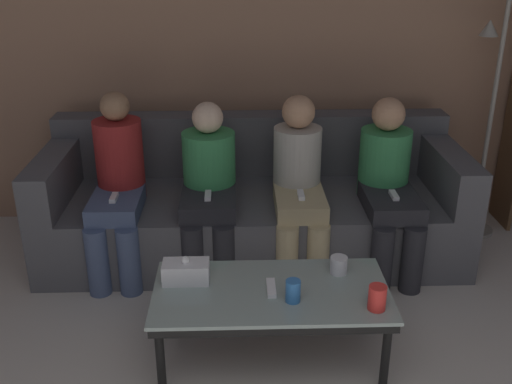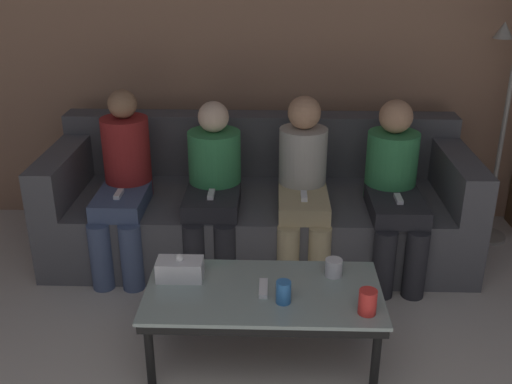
{
  "view_description": "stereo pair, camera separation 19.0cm",
  "coord_description": "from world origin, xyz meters",
  "views": [
    {
      "loc": [
        -0.1,
        -0.28,
        1.92
      ],
      "look_at": [
        0.0,
        2.67,
        0.66
      ],
      "focal_mm": 42.0,
      "sensor_mm": 36.0,
      "label": 1
    },
    {
      "loc": [
        0.09,
        -0.28,
        1.92
      ],
      "look_at": [
        0.0,
        2.67,
        0.66
      ],
      "focal_mm": 42.0,
      "sensor_mm": 36.0,
      "label": 2
    }
  ],
  "objects": [
    {
      "name": "wall_back",
      "position": [
        0.0,
        3.85,
        1.3
      ],
      "size": [
        12.0,
        0.06,
        2.6
      ],
      "color": "#9E755B",
      "rests_on": "ground_plane"
    },
    {
      "name": "game_remote",
      "position": [
        0.05,
        2.1,
        0.42
      ],
      "size": [
        0.04,
        0.15,
        0.02
      ],
      "color": "white",
      "rests_on": "coffee_table"
    },
    {
      "name": "cup_near_left",
      "position": [
        0.39,
        2.24,
        0.45
      ],
      "size": [
        0.08,
        0.08,
        0.09
      ],
      "color": "silver",
      "rests_on": "coffee_table"
    },
    {
      "name": "seated_person_mid_right",
      "position": [
        0.27,
        3.07,
        0.56
      ],
      "size": [
        0.31,
        0.65,
        1.06
      ],
      "color": "tan",
      "rests_on": "ground_plane"
    },
    {
      "name": "coffee_table",
      "position": [
        0.05,
        2.1,
        0.37
      ],
      "size": [
        1.1,
        0.56,
        0.41
      ],
      "color": "#8C9E99",
      "rests_on": "ground_plane"
    },
    {
      "name": "seated_person_right_end",
      "position": [
        0.82,
        3.06,
        0.55
      ],
      "size": [
        0.31,
        0.69,
        1.04
      ],
      "color": "#28282D",
      "rests_on": "ground_plane"
    },
    {
      "name": "seated_person_mid_left",
      "position": [
        -0.27,
        3.08,
        0.55
      ],
      "size": [
        0.32,
        0.65,
        1.02
      ],
      "color": "#28282D",
      "rests_on": "ground_plane"
    },
    {
      "name": "tissue_box",
      "position": [
        -0.35,
        2.19,
        0.46
      ],
      "size": [
        0.22,
        0.12,
        0.13
      ],
      "color": "white",
      "rests_on": "coffee_table"
    },
    {
      "name": "cup_far_center",
      "position": [
        0.14,
        2.0,
        0.46
      ],
      "size": [
        0.07,
        0.07,
        0.11
      ],
      "color": "#3372BF",
      "rests_on": "coffee_table"
    },
    {
      "name": "cup_near_right",
      "position": [
        0.51,
        1.93,
        0.47
      ],
      "size": [
        0.08,
        0.08,
        0.11
      ],
      "color": "red",
      "rests_on": "coffee_table"
    },
    {
      "name": "standing_lamp",
      "position": [
        1.59,
        3.48,
        1.02
      ],
      "size": [
        0.31,
        0.26,
        1.66
      ],
      "color": "gray",
      "rests_on": "ground_plane"
    },
    {
      "name": "seated_person_left_end",
      "position": [
        -0.82,
        3.07,
        0.57
      ],
      "size": [
        0.31,
        0.65,
        1.09
      ],
      "color": "#47567A",
      "rests_on": "ground_plane"
    },
    {
      "name": "couch",
      "position": [
        0.0,
        3.3,
        0.3
      ],
      "size": [
        2.64,
        0.97,
        0.83
      ],
      "color": "#515156",
      "rests_on": "ground_plane"
    }
  ]
}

